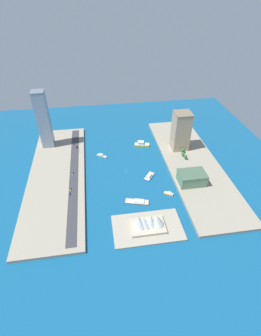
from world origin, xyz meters
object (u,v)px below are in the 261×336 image
Objects in this scene: barge_flat_brown at (138,202)px; water_taxi_orange at (169,193)px; hatchback_blue at (70,194)px; apartment_midrise_tan at (181,131)px; tower_tall_glass at (43,120)px; opera_landmark at (147,222)px; traffic_light_waterfront at (79,150)px; taxi_yellow_cab at (70,189)px; suv_black at (77,147)px; catamaran_blue at (149,176)px; yacht_sleek_gray at (102,156)px; ferry_yellow_fast at (142,144)px; pickup_red at (74,144)px; sedan_silver at (72,173)px; terminal_long_green at (192,178)px.

barge_flat_brown is 39.58m from water_taxi_orange.
barge_flat_brown is 79.86m from hatchback_blue.
tower_tall_glass is (190.58, -36.40, 13.70)m from apartment_midrise_tan.
opera_landmark is (-114.36, 174.08, -35.35)m from tower_tall_glass.
opera_landmark is at bearing 115.22° from traffic_light_waterfront.
apartment_midrise_tan reaches higher than traffic_light_waterfront.
barge_flat_brown is 81.71m from taxi_yellow_cab.
taxi_yellow_cab is at bearing 86.18° from suv_black.
traffic_light_waterfront is 0.18× the size of opera_landmark.
catamaran_blue is 85.31m from apartment_midrise_tan.
yacht_sleek_gray is at bearing -70.56° from barge_flat_brown.
suv_black is at bearing -2.27° from ferry_yellow_fast.
tower_tall_glass reaches higher than opera_landmark.
hatchback_blue is (0.66, 7.92, 0.02)m from taxi_yellow_cab.
pickup_red is 1.01× the size of suv_black.
catamaran_blue is 99.97m from taxi_yellow_cab.
traffic_light_waterfront is (93.37, 10.39, 5.27)m from ferry_yellow_fast.
apartment_midrise_tan reaches higher than hatchback_blue.
opera_landmark reaches higher than traffic_light_waterfront.
barge_flat_brown is 95.58m from sedan_silver.
ferry_yellow_fast is at bearing -162.31° from yacht_sleek_gray.
suv_black is at bearing -8.93° from apartment_midrise_tan.
yacht_sleek_gray is at bearing -36.77° from terminal_long_green.
yacht_sleek_gray is 2.32× the size of traffic_light_waterfront.
apartment_midrise_tan is at bearing -153.47° from hatchback_blue.
apartment_midrise_tan is (-79.19, -99.18, 30.35)m from barge_flat_brown.
tower_tall_glass is 16.35× the size of hatchback_blue.
barge_flat_brown is at bearing 141.53° from sedan_silver.
terminal_long_green reaches higher than pickup_red.
tower_tall_glass is 17.62× the size of suv_black.
taxi_yellow_cab is 0.96× the size of suv_black.
terminal_long_green is at bearing 147.61° from tower_tall_glass.
terminal_long_green is 6.88× the size of pickup_red.
terminal_long_green is 162.57m from traffic_light_waterfront.
yacht_sleek_gray is at bearing 154.41° from tower_tall_glass.
sedan_silver is (-36.60, 76.15, -40.68)m from tower_tall_glass.
suv_black is (92.76, -79.95, 3.02)m from catamaran_blue.
traffic_light_waterfront reaches higher than catamaran_blue.
apartment_midrise_tan is 10.96× the size of hatchback_blue.
apartment_midrise_tan is 147.60m from traffic_light_waterfront.
water_taxi_orange is 0.34× the size of opera_landmark.
sedan_silver is at bearing -92.78° from taxi_yellow_cab.
water_taxi_orange is at bearing 136.18° from traffic_light_waterfront.
hatchback_blue reaches higher than barge_flat_brown.
apartment_midrise_tan is (-114.13, -0.21, 30.14)m from yacht_sleek_gray.
ferry_yellow_fast reaches higher than taxi_yellow_cab.
opera_landmark is at bearing 76.30° from catamaran_blue.
ferry_yellow_fast is 76.24m from catamaran_blue.
hatchback_blue is (6.90, 101.37, -0.03)m from suv_black.
tower_tall_glass is (111.39, -135.59, 44.06)m from barge_flat_brown.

